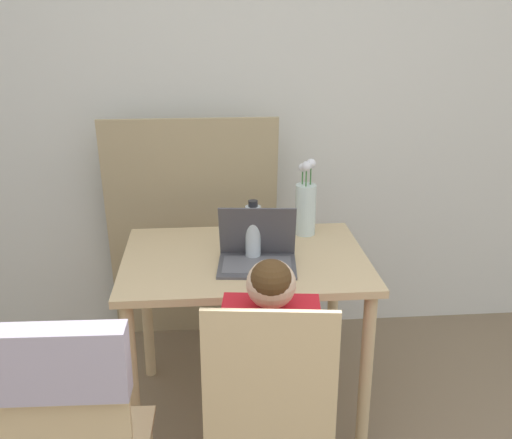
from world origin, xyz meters
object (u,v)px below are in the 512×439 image
at_px(laptop, 257,251).
at_px(water_bottle, 253,232).
at_px(chair_occupied, 270,428).
at_px(person_seated, 270,365).
at_px(flower_vase, 306,205).
at_px(chair_spare, 66,419).

distance_m(laptop, water_bottle, 0.09).
distance_m(chair_occupied, laptop, 0.72).
distance_m(chair_occupied, person_seated, 0.19).
bearing_deg(person_seated, flower_vase, -99.44).
xyz_separation_m(person_seated, flower_vase, (0.24, 0.83, 0.27)).
bearing_deg(person_seated, laptop, -83.19).
bearing_deg(chair_occupied, flower_vase, -98.20).
height_order(chair_occupied, person_seated, person_seated).
xyz_separation_m(person_seated, laptop, (0.00, 0.51, 0.19)).
xyz_separation_m(chair_occupied, flower_vase, (0.26, 0.96, 0.41)).
distance_m(person_seated, water_bottle, 0.62).
bearing_deg(laptop, chair_spare, -122.53).
bearing_deg(flower_vase, person_seated, -106.35).
height_order(laptop, water_bottle, water_bottle).
bearing_deg(chair_spare, flower_vase, -126.28).
bearing_deg(chair_occupied, chair_spare, 17.95).
bearing_deg(water_bottle, flower_vase, 45.13).
height_order(chair_spare, laptop, laptop).
height_order(chair_occupied, chair_spare, chair_spare).
bearing_deg(water_bottle, chair_spare, -125.58).
bearing_deg(laptop, chair_occupied, -85.80).
height_order(chair_spare, water_bottle, water_bottle).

